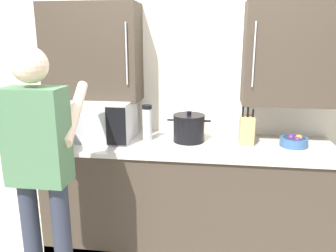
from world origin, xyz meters
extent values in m
cube|color=beige|center=(0.00, 1.03, 1.27)|extent=(4.17, 0.10, 2.54)
cube|color=#3D3328|center=(-0.81, 0.82, 1.61)|extent=(0.79, 0.32, 0.79)
cylinder|color=#B7BABF|center=(-0.48, 0.64, 1.61)|extent=(0.01, 0.01, 0.47)
cube|color=#3D3328|center=(0.81, 0.82, 1.61)|extent=(0.79, 0.32, 0.79)
cylinder|color=#B7BABF|center=(0.48, 0.64, 1.61)|extent=(0.01, 0.01, 0.47)
cube|color=#3D3328|center=(0.00, 0.65, 0.44)|extent=(2.27, 0.65, 0.88)
cube|color=#BCB7AD|center=(0.00, 0.65, 0.90)|extent=(2.31, 0.69, 0.03)
cube|color=#B7BABF|center=(-0.74, 0.69, 1.08)|extent=(0.56, 0.41, 0.32)
cube|color=beige|center=(-0.81, 0.68, 1.08)|extent=(0.36, 0.35, 0.26)
cube|color=black|center=(-0.54, 0.48, 1.08)|extent=(0.16, 0.01, 0.30)
cube|color=black|center=(-0.93, 0.30, 1.08)|extent=(0.18, 0.38, 0.30)
cube|color=tan|center=(0.46, 0.70, 1.02)|extent=(0.11, 0.15, 0.22)
cylinder|color=black|center=(0.42, 0.68, 1.18)|extent=(0.02, 0.02, 0.08)
cylinder|color=black|center=(0.46, 0.68, 1.18)|extent=(0.02, 0.02, 0.08)
cylinder|color=black|center=(0.50, 0.68, 1.17)|extent=(0.02, 0.02, 0.06)
cylinder|color=#335684|center=(0.82, 0.68, 0.95)|extent=(0.21, 0.21, 0.07)
cylinder|color=#192B42|center=(0.82, 0.68, 0.96)|extent=(0.17, 0.17, 0.04)
sphere|color=orange|center=(0.86, 0.68, 0.98)|extent=(0.05, 0.05, 0.05)
sphere|color=#511E5B|center=(0.84, 0.62, 0.98)|extent=(0.05, 0.05, 0.05)
sphere|color=#511E5B|center=(0.80, 0.67, 0.98)|extent=(0.06, 0.06, 0.06)
cylinder|color=#B7BABF|center=(-0.33, 0.69, 1.05)|extent=(0.08, 0.08, 0.26)
cylinder|color=black|center=(-0.33, 0.69, 1.19)|extent=(0.08, 0.08, 0.03)
cylinder|color=black|center=(0.01, 0.70, 1.02)|extent=(0.25, 0.25, 0.20)
cylinder|color=black|center=(0.01, 0.70, 1.13)|extent=(0.26, 0.26, 0.02)
cylinder|color=black|center=(0.01, 0.70, 1.15)|extent=(0.04, 0.04, 0.03)
cylinder|color=black|center=(-0.14, 0.70, 1.09)|extent=(0.05, 0.02, 0.02)
cylinder|color=black|center=(0.16, 0.70, 1.09)|extent=(0.05, 0.02, 0.02)
cylinder|color=#282D3D|center=(-0.89, -0.21, 0.46)|extent=(0.11, 0.11, 0.91)
cylinder|color=#282D3D|center=(-0.69, -0.21, 0.46)|extent=(0.11, 0.11, 0.91)
cube|color=#47704C|center=(-0.79, -0.21, 1.19)|extent=(0.34, 0.20, 0.56)
sphere|color=beige|center=(-0.79, -0.21, 1.59)|extent=(0.20, 0.20, 0.20)
cylinder|color=beige|center=(-0.67, 0.05, 1.28)|extent=(0.17, 0.58, 0.32)
cylinder|color=#47704C|center=(-0.99, -0.21, 1.14)|extent=(0.07, 0.07, 0.48)
camera|label=1|loc=(0.20, -1.95, 1.73)|focal=36.45mm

